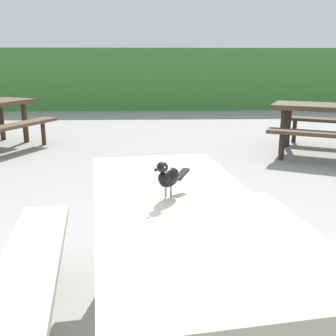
# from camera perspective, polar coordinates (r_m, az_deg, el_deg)

# --- Properties ---
(ground_plane) EXTENTS (60.00, 60.00, 0.00)m
(ground_plane) POSITION_cam_1_polar(r_m,az_deg,el_deg) (2.31, 0.82, -20.84)
(ground_plane) COLOR gray
(hedge_wall) EXTENTS (28.00, 2.08, 1.72)m
(hedge_wall) POSITION_cam_1_polar(r_m,az_deg,el_deg) (12.25, -1.74, 12.93)
(hedge_wall) COLOR #428438
(hedge_wall) RESTS_ON ground
(picnic_table_foreground) EXTENTS (1.91, 1.94, 0.74)m
(picnic_table_foreground) POSITION_cam_1_polar(r_m,az_deg,el_deg) (1.88, 1.44, -10.08)
(picnic_table_foreground) COLOR #B2A893
(picnic_table_foreground) RESTS_ON ground
(bird_grackle) EXTENTS (0.18, 0.25, 0.18)m
(bird_grackle) POSITION_cam_1_polar(r_m,az_deg,el_deg) (1.82, 0.01, -1.23)
(bird_grackle) COLOR black
(bird_grackle) RESTS_ON picnic_table_foreground
(picnic_table_mid_left) EXTENTS (2.28, 2.27, 0.74)m
(picnic_table_mid_left) POSITION_cam_1_polar(r_m,az_deg,el_deg) (6.35, 23.20, 6.78)
(picnic_table_mid_left) COLOR #473828
(picnic_table_mid_left) RESTS_ON ground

